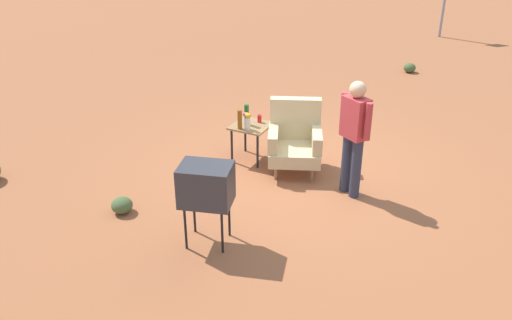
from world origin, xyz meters
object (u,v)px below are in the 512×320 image
Objects in this scene: side_table at (251,130)px; bottle_wine_green at (247,115)px; tv_on_stand at (206,185)px; flower_vase at (247,120)px; armchair at (295,139)px; person_standing at (354,132)px; bottle_tall_amber at (240,120)px; soda_can_red at (259,119)px.

side_table is 0.26m from bottle_wine_green.
tv_on_stand is 2.14m from flower_vase.
armchair is 1.81× the size of side_table.
person_standing is (1.15, 1.90, 0.16)m from tv_on_stand.
person_standing is 5.47× the size of bottle_tall_amber.
tv_on_stand is 2.33m from bottle_wine_green.
tv_on_stand is 3.89× the size of flower_vase.
armchair is 1.14m from person_standing.
soda_can_red is at bearing 67.77° from bottle_tall_amber.
side_table is 0.57× the size of tv_on_stand.
armchair is 0.73m from side_table.
armchair reaches higher than side_table.
armchair is 0.84m from bottle_wine_green.
person_standing reaches higher than bottle_tall_amber.
armchair is 0.88m from bottle_tall_amber.
person_standing is 5.12× the size of bottle_wine_green.
soda_can_red is (-0.67, 0.15, 0.15)m from armchair.
flower_vase is at bearing 174.31° from person_standing.
armchair is 0.77m from flower_vase.
soda_can_red is (-1.66, 0.50, -0.29)m from person_standing.
tv_on_stand is at bearing -93.96° from armchair.
bottle_tall_amber is 0.12m from flower_vase.
bottle_wine_green is at bearing -179.24° from armchair.
flower_vase is at bearing -59.01° from bottle_wine_green.
tv_on_stand is (-0.16, -2.25, 0.28)m from armchair.
soda_can_red is at bearing 102.03° from tv_on_stand.
side_table is at bearing 98.07° from flower_vase.
side_table is 1.81m from person_standing.
tv_on_stand is at bearing -121.07° from person_standing.
side_table is at bearing -112.22° from soda_can_red.
person_standing is at bearing -11.18° from side_table.
bottle_tall_amber is at bearing -92.85° from bottle_wine_green.
flower_vase is (-0.04, -0.33, 0.09)m from soda_can_red.
flower_vase is (-0.55, 2.07, -0.05)m from tv_on_stand.
tv_on_stand is at bearing -77.97° from soda_can_red.
armchair is at bearing -12.94° from soda_can_red.
soda_can_red is at bearing 83.01° from flower_vase.
soda_can_red is at bearing 67.78° from side_table.
side_table is at bearing -179.61° from armchair.
armchair is at bearing 13.99° from flower_vase.
tv_on_stand is 3.43× the size of bottle_tall_amber.
tv_on_stand reaches higher than side_table.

